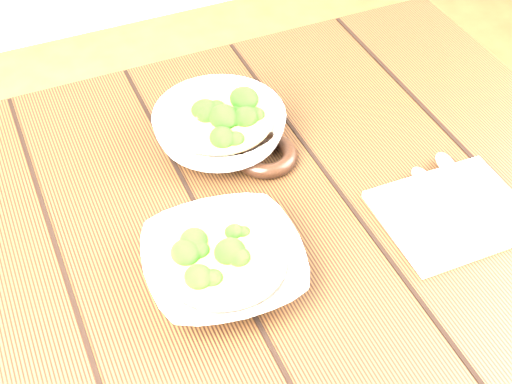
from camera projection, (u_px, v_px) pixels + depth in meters
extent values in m
cube|color=#37220F|center=(220.00, 230.00, 1.01)|extent=(1.20, 0.80, 0.04)
cube|color=#37220F|center=(389.00, 168.00, 1.65)|extent=(0.07, 0.07, 0.71)
imported|color=silver|center=(224.00, 265.00, 0.91)|extent=(0.22, 0.22, 0.05)
cylinder|color=olive|center=(224.00, 258.00, 0.89)|extent=(0.16, 0.16, 0.00)
ellipsoid|color=#30761A|center=(236.00, 247.00, 0.90)|extent=(0.03, 0.03, 0.03)
ellipsoid|color=#30761A|center=(219.00, 235.00, 0.91)|extent=(0.03, 0.03, 0.03)
ellipsoid|color=#30761A|center=(189.00, 246.00, 0.90)|extent=(0.03, 0.03, 0.03)
ellipsoid|color=#30761A|center=(208.00, 265.00, 0.88)|extent=(0.03, 0.03, 0.03)
ellipsoid|color=#30761A|center=(228.00, 278.00, 0.86)|extent=(0.03, 0.03, 0.03)
ellipsoid|color=#30761A|center=(262.00, 265.00, 0.88)|extent=(0.03, 0.03, 0.03)
imported|color=silver|center=(220.00, 130.00, 1.08)|extent=(0.26, 0.26, 0.06)
cylinder|color=olive|center=(219.00, 119.00, 1.07)|extent=(0.16, 0.16, 0.00)
ellipsoid|color=#30761A|center=(229.00, 110.00, 1.07)|extent=(0.03, 0.03, 0.03)
ellipsoid|color=#30761A|center=(223.00, 102.00, 1.09)|extent=(0.03, 0.03, 0.03)
ellipsoid|color=#30761A|center=(204.00, 99.00, 1.09)|extent=(0.03, 0.03, 0.03)
ellipsoid|color=#30761A|center=(204.00, 113.00, 1.07)|extent=(0.03, 0.03, 0.03)
ellipsoid|color=#30761A|center=(195.00, 122.00, 1.05)|extent=(0.03, 0.03, 0.03)
ellipsoid|color=#30761A|center=(201.00, 135.00, 1.03)|extent=(0.03, 0.03, 0.03)
ellipsoid|color=#30761A|center=(222.00, 128.00, 1.04)|extent=(0.03, 0.03, 0.03)
ellipsoid|color=#30761A|center=(240.00, 127.00, 1.04)|extent=(0.03, 0.03, 0.03)
ellipsoid|color=#30761A|center=(256.00, 116.00, 1.06)|extent=(0.03, 0.03, 0.03)
torus|color=black|center=(266.00, 155.00, 1.07)|extent=(0.10, 0.10, 0.02)
cube|color=beige|center=(453.00, 213.00, 1.00)|extent=(0.20, 0.17, 0.01)
cylinder|color=#B0AC9C|center=(447.00, 214.00, 0.98)|extent=(0.02, 0.13, 0.01)
ellipsoid|color=#B0AC9C|center=(422.00, 178.00, 1.03)|extent=(0.03, 0.05, 0.01)
cylinder|color=#B0AC9C|center=(465.00, 199.00, 1.00)|extent=(0.04, 0.12, 0.01)
ellipsoid|color=#B0AC9C|center=(445.00, 163.00, 1.06)|extent=(0.04, 0.05, 0.01)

